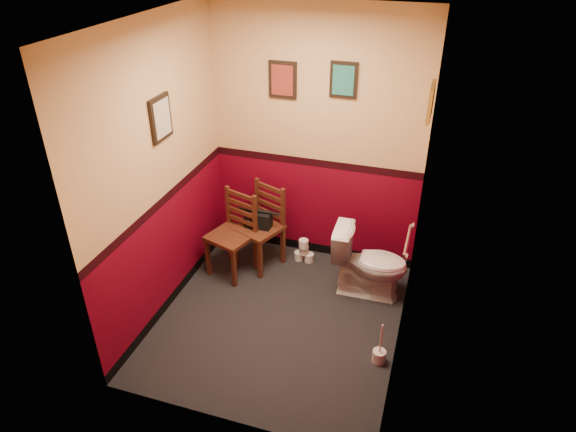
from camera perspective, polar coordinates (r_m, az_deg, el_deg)
name	(u,v)px	position (r m, az deg, el deg)	size (l,w,h in m)	color
floor	(280,319)	(5.00, -0.88, -11.34)	(2.20, 2.40, 0.00)	black
ceiling	(277,21)	(3.78, -1.23, 20.83)	(2.20, 2.40, 0.00)	silver
wall_back	(316,141)	(5.27, 3.17, 8.31)	(2.20, 2.70, 0.00)	#5C0315
wall_front	(218,279)	(3.29, -7.74, -6.98)	(2.20, 2.70, 0.00)	#5C0315
wall_left	(160,176)	(4.66, -14.01, 4.31)	(2.40, 2.70, 0.00)	#5C0315
wall_right	(415,214)	(4.05, 13.90, 0.17)	(2.40, 2.70, 0.00)	#5C0315
grab_bar	(408,240)	(4.47, 13.20, -2.66)	(0.05, 0.56, 0.06)	silver
framed_print_back_a	(283,80)	(5.15, -0.60, 14.89)	(0.28, 0.04, 0.36)	black
framed_print_back_b	(344,80)	(4.98, 6.19, 14.80)	(0.26, 0.04, 0.34)	black
framed_print_left	(161,118)	(4.53, -13.94, 10.49)	(0.04, 0.30, 0.38)	black
framed_print_right	(431,102)	(4.32, 15.57, 12.12)	(0.04, 0.34, 0.28)	olive
toilet	(370,263)	(5.15, 9.06, -5.19)	(0.41, 0.74, 0.73)	white
toilet_brush	(379,355)	(4.63, 10.08, -15.01)	(0.12, 0.12, 0.42)	silver
chair_left	(233,234)	(5.39, -6.08, -2.05)	(0.53, 0.53, 0.90)	#4F2617
chair_right	(261,226)	(5.49, -2.99, -1.17)	(0.56, 0.56, 0.91)	#4F2617
handbag	(258,219)	(5.40, -3.31, -0.38)	(0.28, 0.14, 0.20)	black
tp_stack	(304,252)	(5.68, 1.77, -3.99)	(0.22, 0.13, 0.29)	silver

